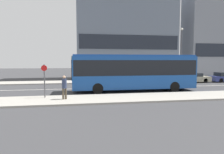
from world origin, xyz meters
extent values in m
plane|color=#3A3A3D|center=(0.00, 0.00, 0.00)|extent=(120.00, 120.00, 0.00)
cube|color=#A39E93|center=(0.00, -6.25, 0.07)|extent=(44.00, 3.50, 0.13)
cube|color=#A39E93|center=(0.00, 6.25, 0.07)|extent=(44.00, 3.50, 0.13)
cube|color=silver|center=(0.00, 0.00, 0.00)|extent=(41.80, 0.16, 0.01)
cube|color=slate|center=(5.05, 12.26, 10.62)|extent=(16.50, 5.52, 21.24)
cube|color=#1E232D|center=(5.05, 9.47, 5.84)|extent=(15.84, 0.08, 2.20)
cube|color=#194793|center=(2.28, -2.45, 1.83)|extent=(11.74, 2.48, 3.04)
cube|color=black|center=(2.28, -2.45, 2.29)|extent=(11.51, 2.51, 1.40)
cube|color=#194793|center=(2.28, -2.45, 3.42)|extent=(11.56, 2.28, 0.14)
cube|color=black|center=(-3.61, -2.45, 2.11)|extent=(0.05, 2.19, 1.82)
cube|color=yellow|center=(-3.61, -2.45, 3.14)|extent=(0.04, 1.74, 0.32)
cylinder|color=black|center=(-1.36, -3.58, 0.48)|extent=(0.96, 0.28, 0.96)
cylinder|color=black|center=(-1.36, -1.32, 0.48)|extent=(0.96, 0.28, 0.96)
cylinder|color=black|center=(5.92, -3.58, 0.48)|extent=(0.96, 0.28, 0.96)
cylinder|color=black|center=(5.92, -1.32, 0.48)|extent=(0.96, 0.28, 0.96)
cube|color=#A39E84|center=(12.09, 3.58, 0.49)|extent=(4.68, 1.88, 0.68)
cube|color=#21262B|center=(11.95, 3.58, 1.05)|extent=(2.58, 1.65, 0.45)
cylinder|color=black|center=(13.55, 2.73, 0.30)|extent=(0.60, 0.18, 0.60)
cylinder|color=black|center=(13.55, 4.43, 0.30)|extent=(0.60, 0.18, 0.60)
cylinder|color=black|center=(10.64, 2.73, 0.30)|extent=(0.60, 0.18, 0.60)
cylinder|color=black|center=(10.64, 4.43, 0.30)|extent=(0.60, 0.18, 0.60)
cylinder|color=black|center=(15.79, 2.67, 0.30)|extent=(0.60, 0.18, 0.60)
cylinder|color=black|center=(15.79, 4.21, 0.30)|extent=(0.60, 0.18, 0.60)
cylinder|color=#4C4233|center=(-3.97, -6.21, 0.53)|extent=(0.15, 0.15, 0.80)
cylinder|color=#4C4233|center=(-4.15, -6.31, 0.53)|extent=(0.15, 0.15, 0.80)
cylinder|color=#2D3856|center=(-4.06, -6.26, 1.28)|extent=(0.34, 0.34, 0.70)
sphere|color=tan|center=(-4.06, -6.26, 1.74)|extent=(0.23, 0.23, 0.23)
cylinder|color=#4C4C51|center=(-5.59, -5.32, 1.39)|extent=(0.09, 0.09, 2.53)
cylinder|color=red|center=(-5.59, -5.38, 2.39)|extent=(0.44, 0.03, 0.44)
cylinder|color=#4C4C51|center=(11.34, 5.21, 3.68)|extent=(0.14, 0.14, 7.10)
sphere|color=silver|center=(11.34, 5.21, 7.34)|extent=(0.36, 0.36, 0.36)
camera|label=1|loc=(-3.06, -21.06, 2.94)|focal=32.00mm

